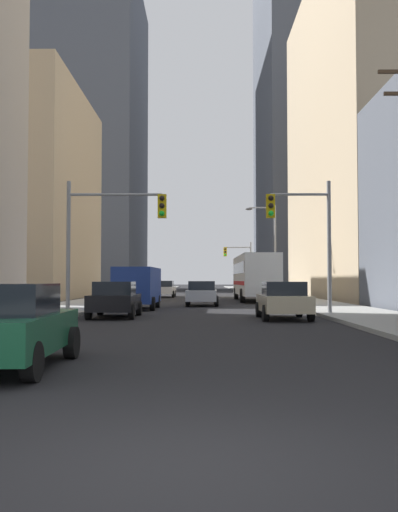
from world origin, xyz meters
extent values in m
plane|color=black|center=(0.00, 0.00, 0.00)|extent=(400.00, 400.00, 0.00)
cube|color=#9E9E99|center=(-7.19, 50.00, 0.07)|extent=(3.98, 160.00, 0.15)
cube|color=#9E9E99|center=(7.19, 50.00, 0.07)|extent=(3.98, 160.00, 0.15)
cube|color=silver|center=(4.13, 38.18, 1.95)|extent=(2.61, 11.52, 2.90)
cube|color=black|center=(2.87, 38.18, 2.47)|extent=(0.13, 10.58, 0.80)
cube|color=red|center=(2.86, 38.18, 1.37)|extent=(0.12, 10.58, 0.28)
cylinder|color=black|center=(2.95, 42.21, 0.50)|extent=(0.32, 1.00, 1.00)
cylinder|color=black|center=(5.30, 42.21, 0.50)|extent=(0.32, 1.00, 1.00)
cylinder|color=black|center=(2.95, 34.96, 0.50)|extent=(0.32, 1.00, 1.00)
cylinder|color=black|center=(5.30, 34.96, 0.50)|extent=(0.32, 1.00, 1.00)
cube|color=navy|center=(-3.36, 26.35, 1.31)|extent=(2.16, 5.26, 1.90)
cube|color=black|center=(-3.36, 28.95, 1.73)|extent=(1.76, 0.08, 0.60)
cylinder|color=black|center=(-4.32, 28.01, 0.36)|extent=(0.24, 0.72, 0.72)
cylinder|color=black|center=(-2.40, 28.01, 0.36)|extent=(0.24, 0.72, 0.72)
cylinder|color=black|center=(-4.32, 24.68, 0.36)|extent=(0.24, 0.72, 0.72)
cylinder|color=black|center=(-2.40, 24.68, 0.36)|extent=(0.24, 0.72, 0.72)
cube|color=#195938|center=(-3.33, 5.39, 0.65)|extent=(1.97, 4.27, 0.65)
cube|color=black|center=(-3.33, 5.24, 1.25)|extent=(1.66, 1.96, 0.55)
cylinder|color=black|center=(-2.47, 6.73, 0.32)|extent=(0.22, 0.64, 0.64)
cylinder|color=black|center=(-2.47, 4.04, 0.32)|extent=(0.22, 0.64, 0.64)
cube|color=black|center=(-3.53, 19.46, 0.65)|extent=(1.84, 4.22, 0.65)
cube|color=black|center=(-3.53, 19.31, 1.25)|extent=(1.60, 1.91, 0.55)
cylinder|color=black|center=(-4.40, 20.80, 0.32)|extent=(0.22, 0.64, 0.64)
cylinder|color=black|center=(-2.67, 20.80, 0.32)|extent=(0.22, 0.64, 0.64)
cylinder|color=black|center=(-4.40, 18.11, 0.32)|extent=(0.22, 0.64, 0.64)
cylinder|color=black|center=(-2.67, 18.11, 0.32)|extent=(0.22, 0.64, 0.64)
cube|color=#C6B793|center=(3.45, 18.41, 0.65)|extent=(1.81, 4.20, 0.65)
cube|color=black|center=(3.45, 18.26, 1.25)|extent=(1.59, 1.90, 0.55)
cylinder|color=black|center=(2.59, 19.76, 0.32)|extent=(0.22, 0.64, 0.64)
cylinder|color=black|center=(4.31, 19.76, 0.32)|extent=(0.22, 0.64, 0.64)
cylinder|color=black|center=(2.59, 17.07, 0.32)|extent=(0.22, 0.64, 0.64)
cylinder|color=black|center=(4.31, 17.07, 0.32)|extent=(0.22, 0.64, 0.64)
cube|color=#B7BABF|center=(0.15, 30.42, 0.65)|extent=(1.93, 4.25, 0.65)
cube|color=black|center=(0.15, 30.27, 1.25)|extent=(1.64, 1.95, 0.55)
cylinder|color=black|center=(-0.72, 31.76, 0.32)|extent=(0.22, 0.64, 0.64)
cylinder|color=black|center=(1.01, 31.76, 0.32)|extent=(0.22, 0.64, 0.64)
cylinder|color=black|center=(-0.72, 29.07, 0.32)|extent=(0.22, 0.64, 0.64)
cylinder|color=black|center=(1.01, 29.07, 0.32)|extent=(0.22, 0.64, 0.64)
cube|color=white|center=(-3.32, 47.81, 0.65)|extent=(1.94, 4.26, 0.65)
cube|color=black|center=(-3.32, 47.66, 1.25)|extent=(1.65, 1.95, 0.55)
cylinder|color=black|center=(-4.18, 49.15, 0.32)|extent=(0.22, 0.64, 0.64)
cylinder|color=black|center=(-2.45, 49.15, 0.32)|extent=(0.22, 0.64, 0.64)
cylinder|color=black|center=(-4.18, 46.47, 0.32)|extent=(0.22, 0.64, 0.64)
cylinder|color=black|center=(-2.45, 46.47, 0.32)|extent=(0.22, 0.64, 0.64)
cylinder|color=gray|center=(-5.80, 20.51, 3.00)|extent=(0.18, 0.18, 6.00)
cylinder|color=gray|center=(-3.71, 20.51, 5.40)|extent=(4.17, 0.12, 0.12)
cube|color=gold|center=(-1.63, 20.51, 4.88)|extent=(0.38, 0.30, 1.05)
sphere|color=black|center=(-1.63, 20.34, 5.21)|extent=(0.24, 0.24, 0.24)
sphere|color=black|center=(-1.63, 20.34, 4.88)|extent=(0.24, 0.24, 0.24)
sphere|color=#19D833|center=(-1.63, 20.34, 4.54)|extent=(0.24, 0.24, 0.24)
cylinder|color=gray|center=(5.80, 20.51, 3.00)|extent=(0.18, 0.18, 6.00)
cylinder|color=gray|center=(4.50, 20.51, 5.40)|extent=(2.59, 0.12, 0.12)
cube|color=gold|center=(3.20, 20.51, 4.88)|extent=(0.38, 0.30, 1.05)
sphere|color=black|center=(3.20, 20.34, 5.21)|extent=(0.24, 0.24, 0.24)
sphere|color=black|center=(3.20, 20.34, 4.88)|extent=(0.24, 0.24, 0.24)
sphere|color=#19D833|center=(3.20, 20.34, 4.54)|extent=(0.24, 0.24, 0.24)
cylinder|color=gray|center=(5.80, 61.65, 3.00)|extent=(0.18, 0.18, 6.00)
cylinder|color=gray|center=(4.31, 61.65, 5.40)|extent=(2.97, 0.12, 0.12)
cube|color=gold|center=(2.83, 61.65, 4.88)|extent=(0.38, 0.30, 1.05)
sphere|color=black|center=(2.83, 61.48, 5.21)|extent=(0.24, 0.24, 0.24)
sphere|color=black|center=(2.83, 61.48, 4.88)|extent=(0.24, 0.24, 0.24)
sphere|color=#19D833|center=(2.83, 61.48, 4.54)|extent=(0.24, 0.24, 0.24)
cylinder|color=gray|center=(5.90, 40.12, 3.75)|extent=(0.16, 0.16, 7.50)
cylinder|color=gray|center=(4.88, 40.12, 7.30)|extent=(2.05, 0.10, 0.10)
ellipsoid|color=#4C4C51|center=(3.85, 40.12, 7.20)|extent=(0.56, 0.32, 0.20)
cube|color=#4C515B|center=(-19.07, 92.50, 26.26)|extent=(16.99, 28.20, 52.53)
cube|color=#4C515B|center=(20.04, 88.33, 36.79)|extent=(20.32, 29.36, 73.58)
camera|label=1|loc=(0.17, -4.83, 1.58)|focal=40.14mm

